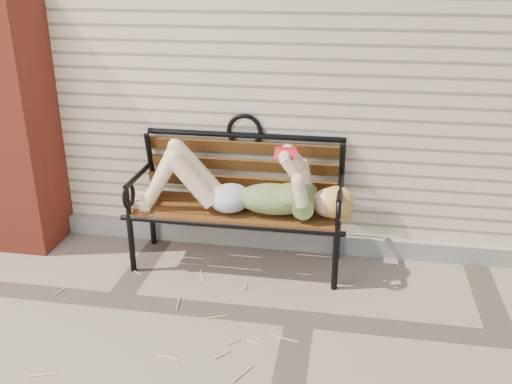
# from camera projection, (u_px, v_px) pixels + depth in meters

# --- Properties ---
(ground) EXTENTS (80.00, 80.00, 0.00)m
(ground) POSITION_uv_depth(u_px,v_px,m) (300.00, 319.00, 3.69)
(ground) COLOR gray
(ground) RESTS_ON ground
(house_wall) EXTENTS (8.00, 4.00, 3.00)m
(house_wall) POSITION_uv_depth(u_px,v_px,m) (333.00, 29.00, 5.86)
(house_wall) COLOR beige
(house_wall) RESTS_ON ground
(foundation_strip) EXTENTS (8.00, 0.10, 0.15)m
(foundation_strip) POSITION_uv_depth(u_px,v_px,m) (312.00, 241.00, 4.55)
(foundation_strip) COLOR gray
(foundation_strip) RESTS_ON ground
(brick_pillar) EXTENTS (0.50, 0.50, 2.00)m
(brick_pillar) POSITION_uv_depth(u_px,v_px,m) (14.00, 123.00, 4.36)
(brick_pillar) COLOR #A23624
(brick_pillar) RESTS_ON ground
(garden_bench) EXTENTS (1.69, 0.67, 1.09)m
(garden_bench) POSITION_uv_depth(u_px,v_px,m) (239.00, 185.00, 4.22)
(garden_bench) COLOR black
(garden_bench) RESTS_ON ground
(reading_woman) EXTENTS (1.59, 0.36, 0.50)m
(reading_woman) POSITION_uv_depth(u_px,v_px,m) (237.00, 187.00, 4.08)
(reading_woman) COLOR #0B3F4D
(reading_woman) RESTS_ON ground
(straw_scatter) EXTENTS (2.43, 1.73, 0.01)m
(straw_scatter) POSITION_uv_depth(u_px,v_px,m) (68.00, 315.00, 3.71)
(straw_scatter) COLOR #E6D970
(straw_scatter) RESTS_ON ground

